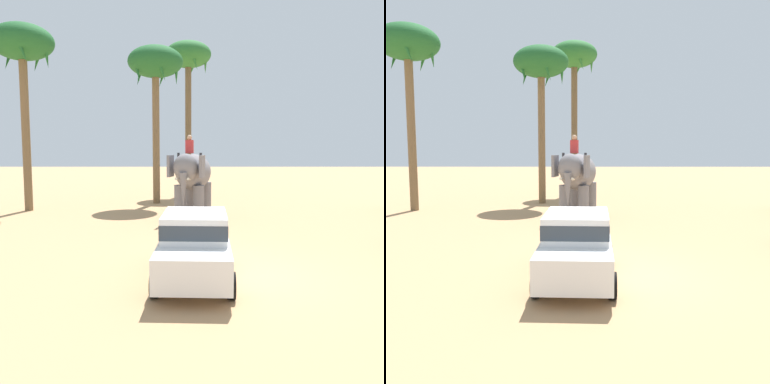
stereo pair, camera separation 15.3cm
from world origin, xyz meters
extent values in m
plane|color=tan|center=(0.00, 0.00, 0.00)|extent=(120.00, 120.00, 0.00)
cube|color=white|center=(-0.82, -0.38, 0.68)|extent=(1.86, 4.16, 0.76)
cube|color=white|center=(-0.81, -0.28, 1.38)|extent=(1.64, 2.16, 0.64)
cube|color=#2D3842|center=(-0.81, -0.28, 1.38)|extent=(1.66, 2.18, 0.35)
cylinder|color=black|center=(-0.02, -1.68, 0.30)|extent=(0.20, 0.61, 0.60)
cylinder|color=black|center=(-1.72, -1.62, 0.30)|extent=(0.20, 0.61, 0.60)
cylinder|color=black|center=(0.08, 0.86, 0.30)|extent=(0.20, 0.61, 0.60)
cylinder|color=black|center=(-1.62, 0.92, 0.30)|extent=(0.20, 0.61, 0.60)
ellipsoid|color=slate|center=(-0.81, 9.17, 2.15)|extent=(2.23, 3.37, 1.70)
cylinder|color=slate|center=(-0.58, 8.17, 0.80)|extent=(0.52, 0.52, 1.60)
cylinder|color=slate|center=(-1.44, 8.36, 0.80)|extent=(0.52, 0.52, 1.60)
cylinder|color=slate|center=(-0.18, 9.98, 0.80)|extent=(0.52, 0.52, 1.60)
cylinder|color=slate|center=(-1.04, 10.17, 0.80)|extent=(0.52, 0.52, 1.60)
ellipsoid|color=slate|center=(-1.16, 7.58, 2.45)|extent=(1.29, 1.21, 1.20)
cube|color=slate|center=(-0.44, 7.52, 2.50)|extent=(0.29, 0.81, 0.96)
cube|color=slate|center=(-1.85, 7.83, 2.50)|extent=(0.29, 0.81, 0.96)
cone|color=slate|center=(-1.26, 7.14, 1.45)|extent=(0.43, 0.43, 1.60)
cone|color=beige|center=(-1.00, 7.13, 1.95)|extent=(0.24, 0.58, 0.21)
cone|color=beige|center=(-1.50, 7.25, 1.95)|extent=(0.24, 0.58, 0.21)
cube|color=red|center=(-1.00, 8.34, 3.35)|extent=(0.38, 0.31, 0.60)
sphere|color=tan|center=(-1.00, 8.34, 3.77)|extent=(0.22, 0.22, 0.22)
cylinder|color=#333338|center=(-0.49, 8.22, 2.80)|extent=(0.12, 0.12, 0.55)
cylinder|color=#333338|center=(-1.51, 8.45, 2.80)|extent=(0.12, 0.12, 0.55)
cylinder|color=brown|center=(-9.50, 11.06, 4.22)|extent=(0.42, 0.42, 8.43)
ellipsoid|color=#1E5B28|center=(-9.50, 11.06, 8.63)|extent=(3.20, 3.20, 1.80)
cone|color=#1E5B28|center=(-8.30, 11.06, 8.13)|extent=(0.40, 0.92, 1.64)
cone|color=#1E5B28|center=(-9.13, 12.20, 8.13)|extent=(0.91, 0.57, 1.67)
cone|color=#1E5B28|center=(-10.47, 11.76, 8.13)|extent=(0.73, 0.83, 1.69)
cone|color=#1E5B28|center=(-9.13, 9.92, 8.13)|extent=(0.91, 0.57, 1.67)
cylinder|color=brown|center=(-3.00, 13.93, 4.02)|extent=(0.42, 0.42, 8.04)
ellipsoid|color=#1E5B28|center=(-3.00, 13.93, 8.24)|extent=(3.20, 3.20, 1.80)
cone|color=#1E5B28|center=(-1.80, 13.93, 7.74)|extent=(0.40, 0.92, 1.64)
cone|color=#1E5B28|center=(-2.63, 15.07, 7.74)|extent=(0.91, 0.57, 1.67)
cone|color=#1E5B28|center=(-3.97, 14.63, 7.74)|extent=(0.73, 0.83, 1.69)
cone|color=#1E5B28|center=(-3.97, 13.22, 7.74)|extent=(0.73, 0.83, 1.69)
cone|color=#1E5B28|center=(-2.63, 12.79, 7.74)|extent=(0.91, 0.57, 1.67)
cylinder|color=brown|center=(-1.15, 18.99, 4.77)|extent=(0.43, 0.43, 9.55)
ellipsoid|color=#286B2D|center=(-1.15, 18.99, 9.75)|extent=(3.20, 3.20, 1.80)
cone|color=#286B2D|center=(0.05, 18.99, 9.25)|extent=(0.40, 0.92, 1.64)
cone|color=#286B2D|center=(-0.78, 20.13, 9.25)|extent=(0.91, 0.57, 1.67)
cone|color=#286B2D|center=(-2.12, 19.69, 9.25)|extent=(0.73, 0.83, 1.69)
cone|color=#286B2D|center=(-2.12, 18.28, 9.25)|extent=(0.73, 0.83, 1.69)
cone|color=#286B2D|center=(-0.78, 17.85, 9.25)|extent=(0.91, 0.57, 1.67)
camera|label=1|loc=(-0.88, -10.45, 3.33)|focal=38.53mm
camera|label=2|loc=(-0.73, -10.45, 3.33)|focal=38.53mm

